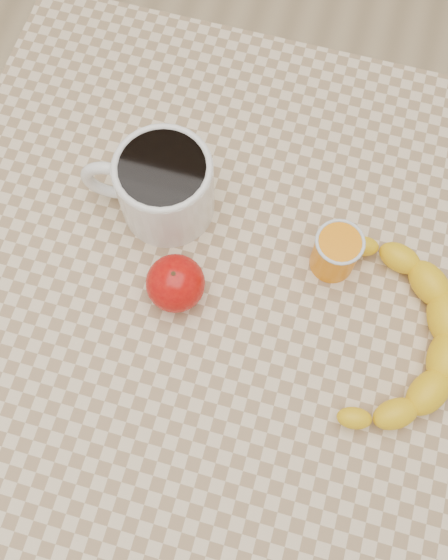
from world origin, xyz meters
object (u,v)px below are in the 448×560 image
(banana, at_px, (396,337))
(orange_juice_glass, at_px, (336,252))
(table, at_px, (224,306))
(coffee_mug, at_px, (162,185))
(apple, at_px, (175,283))

(banana, bearing_deg, orange_juice_glass, 140.11)
(table, height_order, banana, banana)
(table, xyz_separation_m, coffee_mug, (-0.10, 0.09, 0.14))
(banana, bearing_deg, coffee_mug, 163.57)
(coffee_mug, bearing_deg, banana, -17.82)
(coffee_mug, height_order, orange_juice_glass, coffee_mug)
(coffee_mug, relative_size, apple, 2.36)
(table, bearing_deg, banana, -4.07)
(coffee_mug, distance_m, banana, 0.34)
(coffee_mug, bearing_deg, apple, -66.09)
(orange_juice_glass, distance_m, apple, 0.20)
(table, relative_size, banana, 2.72)
(coffee_mug, height_order, banana, coffee_mug)
(table, distance_m, orange_juice_glass, 0.19)
(table, height_order, orange_juice_glass, orange_juice_glass)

